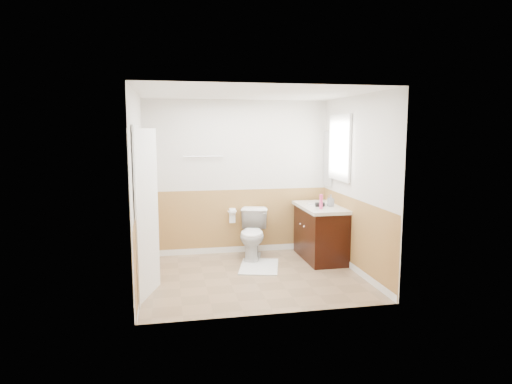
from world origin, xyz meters
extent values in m
plane|color=#8C7051|center=(0.00, 0.00, 0.00)|extent=(3.00, 3.00, 0.00)
plane|color=white|center=(0.00, 0.00, 2.50)|extent=(3.00, 3.00, 0.00)
plane|color=silver|center=(0.00, 1.30, 1.25)|extent=(3.00, 0.00, 3.00)
plane|color=silver|center=(0.00, -1.30, 1.25)|extent=(3.00, 0.00, 3.00)
plane|color=silver|center=(-1.50, 0.00, 1.25)|extent=(0.00, 3.00, 3.00)
plane|color=silver|center=(1.50, 0.00, 1.25)|extent=(0.00, 3.00, 3.00)
plane|color=#AE8045|center=(0.00, 1.29, 0.50)|extent=(3.00, 0.00, 3.00)
plane|color=#AE8045|center=(0.00, -1.29, 0.50)|extent=(3.00, 0.00, 3.00)
plane|color=#AE8045|center=(-1.49, 0.00, 0.50)|extent=(0.00, 2.60, 2.60)
plane|color=#AE8045|center=(1.49, 0.00, 0.50)|extent=(0.00, 2.60, 2.60)
imported|color=white|center=(0.18, 0.88, 0.38)|extent=(0.61, 0.84, 0.77)
cube|color=white|center=(0.18, 0.40, 0.01)|extent=(0.74, 0.92, 0.02)
cube|color=black|center=(1.21, 0.65, 0.40)|extent=(0.55, 1.10, 0.80)
sphere|color=silver|center=(0.91, 0.55, 0.55)|extent=(0.03, 0.03, 0.03)
sphere|color=silver|center=(0.91, 0.75, 0.55)|extent=(0.03, 0.03, 0.03)
cube|color=white|center=(1.20, 0.65, 0.83)|extent=(0.60, 1.15, 0.05)
cylinder|color=silver|center=(1.21, 0.80, 0.86)|extent=(0.36, 0.36, 0.02)
cylinder|color=white|center=(1.39, 0.80, 0.92)|extent=(0.02, 0.02, 0.14)
cylinder|color=#E63B7B|center=(1.11, 0.37, 0.96)|extent=(0.05, 0.05, 0.22)
imported|color=gray|center=(1.33, 0.55, 0.94)|extent=(0.09, 0.09, 0.19)
cylinder|color=black|center=(1.16, 0.56, 0.89)|extent=(0.14, 0.07, 0.07)
cylinder|color=black|center=(1.13, 0.57, 0.86)|extent=(0.03, 0.03, 0.07)
cube|color=silver|center=(1.48, 1.10, 1.55)|extent=(0.02, 0.35, 0.90)
cube|color=white|center=(1.47, 0.59, 1.75)|extent=(0.04, 0.80, 1.00)
cube|color=white|center=(1.49, 0.59, 1.75)|extent=(0.01, 0.70, 0.90)
cube|color=white|center=(-1.40, -0.45, 1.02)|extent=(0.29, 0.78, 2.04)
cube|color=white|center=(-1.48, -0.45, 1.03)|extent=(0.02, 0.92, 2.10)
sphere|color=silver|center=(-1.34, -0.12, 0.95)|extent=(0.06, 0.06, 0.06)
cylinder|color=silver|center=(-0.55, 1.25, 1.60)|extent=(0.62, 0.02, 0.02)
cylinder|color=silver|center=(-0.10, 1.23, 0.70)|extent=(0.14, 0.02, 0.02)
cylinder|color=white|center=(-0.10, 1.23, 0.70)|extent=(0.10, 0.11, 0.11)
cube|color=white|center=(-0.10, 1.23, 0.59)|extent=(0.10, 0.01, 0.16)
camera|label=1|loc=(-1.12, -5.91, 2.03)|focal=31.52mm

